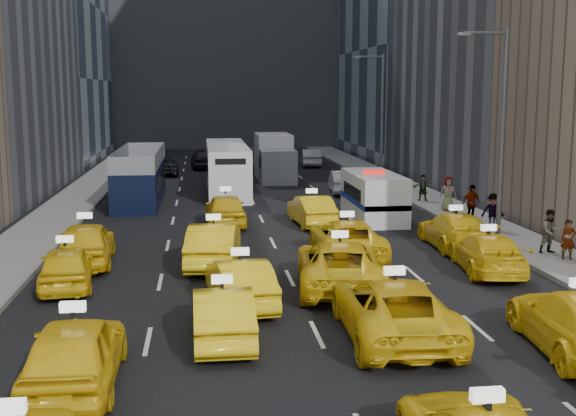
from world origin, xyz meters
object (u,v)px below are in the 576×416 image
at_px(nypd_van, 374,197).
at_px(double_decker, 140,176).
at_px(box_truck, 274,158).
at_px(city_bus, 227,168).
at_px(pedestrian_0, 568,240).

relative_size(nypd_van, double_decker, 0.56).
distance_m(double_decker, box_truck, 13.22).
distance_m(city_bus, pedestrian_0, 24.63).
bearing_deg(box_truck, pedestrian_0, -71.09).
bearing_deg(nypd_van, city_bus, 126.94).
relative_size(double_decker, pedestrian_0, 7.09).
distance_m(box_truck, pedestrian_0, 28.78).
xyz_separation_m(nypd_van, pedestrian_0, (5.10, -10.23, -0.24)).
relative_size(nypd_van, box_truck, 0.82).
height_order(double_decker, box_truck, box_truck).
bearing_deg(city_bus, box_truck, 60.26).
bearing_deg(box_truck, double_decker, -130.98).
relative_size(city_bus, pedestrian_0, 7.89).
distance_m(nypd_van, pedestrian_0, 11.43).
bearing_deg(double_decker, box_truck, 40.13).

